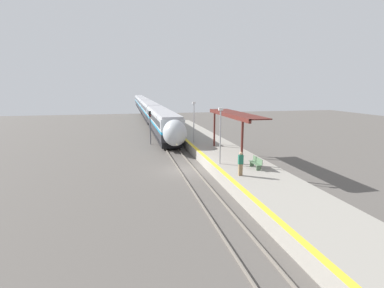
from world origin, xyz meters
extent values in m
plane|color=#56514C|center=(0.00, 0.00, 0.00)|extent=(120.00, 120.00, 0.00)
cube|color=slate|center=(-0.72, 0.00, 0.07)|extent=(0.08, 90.00, 0.15)
cube|color=slate|center=(0.72, 0.00, 0.07)|extent=(0.08, 90.00, 0.15)
cube|color=black|center=(0.00, 19.15, 0.65)|extent=(2.45, 20.66, 0.86)
cube|color=#28282D|center=(0.00, 19.15, 1.55)|extent=(2.78, 22.45, 0.94)
cube|color=#198CBF|center=(0.00, 19.15, 2.18)|extent=(2.80, 22.45, 0.32)
cube|color=#B2B7BC|center=(0.00, 19.15, 3.06)|extent=(2.78, 22.45, 1.42)
cube|color=black|center=(0.00, 19.15, 2.98)|extent=(2.81, 20.66, 0.78)
cube|color=#9E9EA3|center=(0.00, 19.15, 3.92)|extent=(2.50, 22.45, 0.30)
cylinder|color=black|center=(-0.72, 11.09, 0.47)|extent=(0.12, 0.94, 0.94)
cylinder|color=black|center=(0.72, 11.09, 0.47)|extent=(0.12, 0.94, 0.94)
cylinder|color=black|center=(-0.72, 13.29, 0.47)|extent=(0.12, 0.94, 0.94)
cylinder|color=black|center=(0.72, 13.29, 0.47)|extent=(0.12, 0.94, 0.94)
cylinder|color=black|center=(-0.72, 25.01, 0.47)|extent=(0.12, 0.94, 0.94)
cylinder|color=black|center=(0.72, 25.01, 0.47)|extent=(0.12, 0.94, 0.94)
cylinder|color=black|center=(-0.72, 27.21, 0.47)|extent=(0.12, 0.94, 0.94)
cylinder|color=black|center=(0.72, 27.21, 0.47)|extent=(0.12, 0.94, 0.94)
ellipsoid|color=#B2B7BC|center=(0.00, 6.80, 2.42)|extent=(2.67, 3.36, 2.95)
ellipsoid|color=black|center=(0.00, 6.38, 2.91)|extent=(1.95, 1.96, 1.50)
sphere|color=#F9F4CC|center=(0.00, 5.54, 1.33)|extent=(0.24, 0.24, 0.24)
cube|color=black|center=(0.00, 42.41, 0.65)|extent=(2.45, 20.66, 0.86)
cube|color=#28282D|center=(0.00, 42.41, 1.55)|extent=(2.78, 22.45, 0.94)
cube|color=#198CBF|center=(0.00, 42.41, 2.18)|extent=(2.80, 22.45, 0.32)
cube|color=#B2B7BC|center=(0.00, 42.41, 3.06)|extent=(2.78, 22.45, 1.42)
cube|color=black|center=(0.00, 42.41, 2.98)|extent=(2.81, 20.66, 0.78)
cube|color=#9E9EA3|center=(0.00, 42.41, 3.92)|extent=(2.50, 22.45, 0.30)
cylinder|color=black|center=(-0.72, 34.34, 0.47)|extent=(0.12, 0.94, 0.94)
cylinder|color=black|center=(0.72, 34.34, 0.47)|extent=(0.12, 0.94, 0.94)
cylinder|color=black|center=(-0.72, 36.54, 0.47)|extent=(0.12, 0.94, 0.94)
cylinder|color=black|center=(0.72, 36.54, 0.47)|extent=(0.12, 0.94, 0.94)
cylinder|color=black|center=(-0.72, 48.27, 0.47)|extent=(0.12, 0.94, 0.94)
cylinder|color=black|center=(0.72, 48.27, 0.47)|extent=(0.12, 0.94, 0.94)
cylinder|color=black|center=(-0.72, 50.47, 0.47)|extent=(0.12, 0.94, 0.94)
cylinder|color=black|center=(0.72, 50.47, 0.47)|extent=(0.12, 0.94, 0.94)
cube|color=black|center=(0.00, 65.66, 0.65)|extent=(2.45, 20.66, 0.86)
cube|color=#28282D|center=(0.00, 65.66, 1.55)|extent=(2.78, 22.45, 0.94)
cube|color=#198CBF|center=(0.00, 65.66, 2.18)|extent=(2.80, 22.45, 0.32)
cube|color=#B2B7BC|center=(0.00, 65.66, 3.06)|extent=(2.78, 22.45, 1.42)
cube|color=black|center=(0.00, 65.66, 2.98)|extent=(2.81, 20.66, 0.78)
cube|color=#9E9EA3|center=(0.00, 65.66, 3.92)|extent=(2.50, 22.45, 0.30)
cylinder|color=black|center=(-0.72, 57.60, 0.47)|extent=(0.12, 0.94, 0.94)
cylinder|color=black|center=(0.72, 57.60, 0.47)|extent=(0.12, 0.94, 0.94)
cylinder|color=black|center=(-0.72, 59.80, 0.47)|extent=(0.12, 0.94, 0.94)
cylinder|color=black|center=(0.72, 59.80, 0.47)|extent=(0.12, 0.94, 0.94)
cylinder|color=black|center=(-0.72, 71.52, 0.47)|extent=(0.12, 0.94, 0.94)
cylinder|color=black|center=(0.72, 71.52, 0.47)|extent=(0.12, 0.94, 0.94)
cylinder|color=black|center=(-0.72, 73.72, 0.47)|extent=(0.12, 0.94, 0.94)
cylinder|color=black|center=(0.72, 73.72, 0.47)|extent=(0.12, 0.94, 0.94)
cube|color=black|center=(0.00, 88.92, 0.65)|extent=(2.45, 20.66, 0.86)
cube|color=#28282D|center=(0.00, 88.92, 1.55)|extent=(2.78, 22.45, 0.94)
cube|color=#198CBF|center=(0.00, 88.92, 2.18)|extent=(2.80, 22.45, 0.32)
cube|color=#B2B7BC|center=(0.00, 88.92, 3.06)|extent=(2.78, 22.45, 1.42)
cube|color=black|center=(0.00, 88.92, 2.98)|extent=(2.81, 20.66, 0.78)
cube|color=#9E9EA3|center=(0.00, 88.92, 3.92)|extent=(2.50, 22.45, 0.30)
cylinder|color=black|center=(-0.72, 80.85, 0.47)|extent=(0.12, 0.94, 0.94)
cylinder|color=black|center=(0.72, 80.85, 0.47)|extent=(0.12, 0.94, 0.94)
cylinder|color=black|center=(-0.72, 83.05, 0.47)|extent=(0.12, 0.94, 0.94)
cylinder|color=black|center=(0.72, 83.05, 0.47)|extent=(0.12, 0.94, 0.94)
cylinder|color=black|center=(-0.72, 94.78, 0.47)|extent=(0.12, 0.94, 0.94)
cylinder|color=black|center=(0.72, 94.78, 0.47)|extent=(0.12, 0.94, 0.94)
cylinder|color=black|center=(-0.72, 96.98, 0.47)|extent=(0.12, 0.94, 0.94)
cylinder|color=black|center=(0.72, 96.98, 0.47)|extent=(0.12, 0.94, 0.94)
cube|color=gray|center=(4.30, 0.00, 0.49)|extent=(5.11, 64.00, 0.98)
cube|color=yellow|center=(1.95, 0.00, 0.98)|extent=(0.40, 64.00, 0.01)
cube|color=#4C6B4C|center=(4.83, -4.60, 1.19)|extent=(0.36, 0.06, 0.42)
cube|color=#4C6B4C|center=(4.83, -3.31, 1.19)|extent=(0.36, 0.06, 0.42)
cube|color=#4C6B4C|center=(4.83, -3.95, 1.41)|extent=(0.44, 1.72, 0.03)
cube|color=#4C6B4C|center=(5.03, -3.95, 1.65)|extent=(0.04, 1.72, 0.44)
cube|color=#7F6647|center=(2.92, -5.58, 1.41)|extent=(0.28, 0.20, 0.87)
cube|color=#1E604C|center=(2.92, -5.58, 2.20)|extent=(0.36, 0.22, 0.69)
sphere|color=tan|center=(2.92, -5.58, 2.66)|extent=(0.24, 0.24, 0.24)
cylinder|color=#59595E|center=(-2.20, 13.22, 1.83)|extent=(0.14, 0.14, 3.66)
cube|color=black|center=(-2.20, 13.22, 4.01)|extent=(0.28, 0.20, 0.70)
sphere|color=black|center=(-2.20, 13.11, 4.18)|extent=(0.14, 0.14, 0.14)
sphere|color=red|center=(-2.20, 13.11, 3.84)|extent=(0.14, 0.14, 0.14)
cylinder|color=#9E9EA3|center=(2.48, -1.95, 3.25)|extent=(0.12, 0.12, 4.55)
cube|color=silver|center=(2.48, -1.95, 5.65)|extent=(0.36, 0.20, 0.24)
cylinder|color=#9E9EA3|center=(2.48, 8.13, 3.25)|extent=(0.12, 0.12, 4.55)
cube|color=silver|center=(2.48, 8.13, 5.65)|extent=(0.36, 0.20, 0.24)
cylinder|color=#511E19|center=(4.25, -2.45, 2.84)|extent=(0.20, 0.20, 3.73)
cylinder|color=#511E19|center=(4.25, 5.69, 2.84)|extent=(0.20, 0.20, 3.73)
cube|color=#511E19|center=(4.25, 1.62, 4.80)|extent=(0.24, 11.15, 0.36)
cube|color=#511E19|center=(5.15, 1.62, 4.92)|extent=(2.00, 11.15, 0.10)
camera|label=1|loc=(-5.19, -25.72, 7.48)|focal=28.00mm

